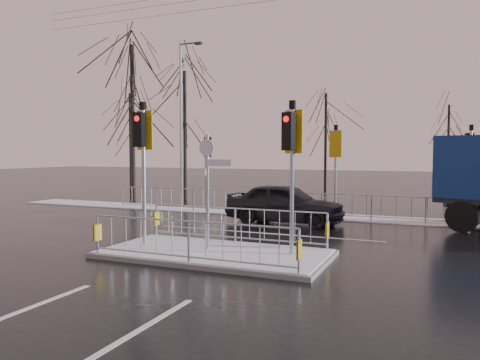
% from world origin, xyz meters
% --- Properties ---
extents(ground, '(120.00, 120.00, 0.00)m').
position_xyz_m(ground, '(0.00, 0.00, 0.00)').
color(ground, black).
rests_on(ground, ground).
extents(snow_verge, '(30.00, 2.00, 0.04)m').
position_xyz_m(snow_verge, '(0.00, 8.60, 0.02)').
color(snow_verge, white).
rests_on(snow_verge, ground).
extents(lane_markings, '(8.00, 11.38, 0.01)m').
position_xyz_m(lane_markings, '(0.00, -0.33, 0.00)').
color(lane_markings, silver).
rests_on(lane_markings, ground).
extents(traffic_island, '(6.00, 3.04, 4.15)m').
position_xyz_m(traffic_island, '(-0.01, 0.01, 0.39)').
color(traffic_island, '#64635F').
rests_on(traffic_island, ground).
extents(far_kerb_fixtures, '(18.00, 0.65, 3.83)m').
position_xyz_m(far_kerb_fixtures, '(0.29, 8.09, 1.02)').
color(far_kerb_fixtures, '#9CA1AA').
rests_on(far_kerb_fixtures, ground).
extents(car_far_lane, '(4.62, 2.00, 1.55)m').
position_xyz_m(car_far_lane, '(-0.00, 6.20, 0.78)').
color(car_far_lane, black).
rests_on(car_far_lane, ground).
extents(tree_near_a, '(4.75, 4.75, 8.97)m').
position_xyz_m(tree_near_a, '(-10.50, 11.00, 6.11)').
color(tree_near_a, black).
rests_on(tree_near_a, ground).
extents(tree_near_b, '(4.00, 4.00, 7.55)m').
position_xyz_m(tree_near_b, '(-8.00, 12.50, 5.15)').
color(tree_near_b, black).
rests_on(tree_near_b, ground).
extents(tree_near_c, '(3.50, 3.50, 6.61)m').
position_xyz_m(tree_near_c, '(-12.50, 13.50, 4.50)').
color(tree_near_c, black).
rests_on(tree_near_c, ground).
extents(tree_far_a, '(3.75, 3.75, 7.08)m').
position_xyz_m(tree_far_a, '(-2.00, 22.00, 4.82)').
color(tree_far_a, black).
rests_on(tree_far_a, ground).
extents(tree_far_b, '(3.25, 3.25, 6.14)m').
position_xyz_m(tree_far_b, '(6.00, 24.00, 4.18)').
color(tree_far_b, black).
rests_on(tree_far_b, ground).
extents(street_lamp_left, '(1.25, 0.18, 8.20)m').
position_xyz_m(street_lamp_left, '(-6.43, 9.50, 4.49)').
color(street_lamp_left, '#9CA1AA').
rests_on(street_lamp_left, ground).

